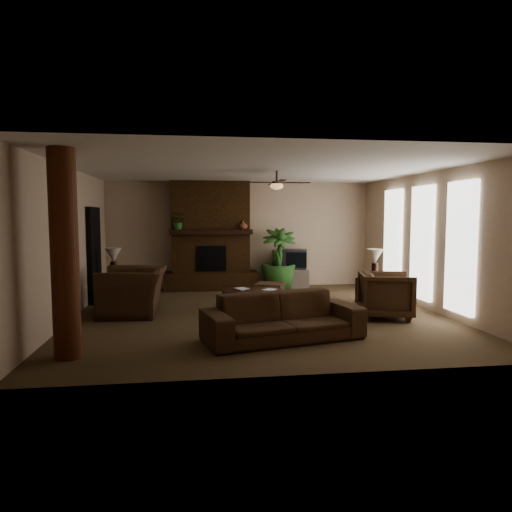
{
  "coord_description": "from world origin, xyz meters",
  "views": [
    {
      "loc": [
        -1.26,
        -8.75,
        1.92
      ],
      "look_at": [
        0.0,
        0.4,
        1.1
      ],
      "focal_mm": 32.2,
      "sensor_mm": 36.0,
      "label": 1
    }
  ],
  "objects": [
    {
      "name": "sofa",
      "position": [
        0.1,
        -1.91,
        0.48
      ],
      "size": [
        2.54,
        1.26,
        0.95
      ],
      "primitive_type": "imported",
      "rotation": [
        0.0,
        0.0,
        0.24
      ],
      "color": "#412C1C",
      "rests_on": "ground"
    },
    {
      "name": "side_table_right",
      "position": [
        2.57,
        0.68,
        0.28
      ],
      "size": [
        0.57,
        0.57,
        0.55
      ],
      "primitive_type": "cube",
      "rotation": [
        0.0,
        0.0,
        0.16
      ],
      "color": "black",
      "rests_on": "ground"
    },
    {
      "name": "coffee_table",
      "position": [
        -0.09,
        0.35,
        0.37
      ],
      "size": [
        1.2,
        0.7,
        0.43
      ],
      "color": "black",
      "rests_on": "ground"
    },
    {
      "name": "mantel_plant",
      "position": [
        -1.62,
        2.96,
        1.72
      ],
      "size": [
        0.46,
        0.49,
        0.33
      ],
      "primitive_type": "imported",
      "rotation": [
        0.0,
        0.0,
        -0.23
      ],
      "color": "#2F5D25",
      "rests_on": "fireplace"
    },
    {
      "name": "tv",
      "position": [
        1.41,
        3.14,
        0.76
      ],
      "size": [
        0.77,
        0.68,
        0.52
      ],
      "color": "#353437",
      "rests_on": "tv_stand"
    },
    {
      "name": "floor_vase",
      "position": [
        0.97,
        3.15,
        0.43
      ],
      "size": [
        0.34,
        0.34,
        0.77
      ],
      "color": "black",
      "rests_on": "ground"
    },
    {
      "name": "doorway",
      "position": [
        -3.44,
        1.8,
        1.05
      ],
      "size": [
        0.1,
        1.0,
        2.1
      ],
      "primitive_type": "cube",
      "color": "black",
      "rests_on": "ground"
    },
    {
      "name": "log_column",
      "position": [
        -2.95,
        -2.4,
        1.4
      ],
      "size": [
        0.36,
        0.36,
        2.8
      ],
      "primitive_type": "cylinder",
      "color": "#5C2C17",
      "rests_on": "ground"
    },
    {
      "name": "floor_plant",
      "position": [
        0.93,
        2.89,
        0.45
      ],
      "size": [
        0.94,
        1.62,
        0.89
      ],
      "primitive_type": "imported",
      "rotation": [
        0.0,
        0.0,
        -0.03
      ],
      "color": "#2F5D25",
      "rests_on": "ground"
    },
    {
      "name": "side_table_left",
      "position": [
        -3.06,
        1.75,
        0.28
      ],
      "size": [
        0.52,
        0.52,
        0.55
      ],
      "primitive_type": "cube",
      "rotation": [
        0.0,
        0.0,
        0.04
      ],
      "color": "black",
      "rests_on": "ground"
    },
    {
      "name": "lamp_left",
      "position": [
        -3.01,
        1.7,
        1.0
      ],
      "size": [
        0.4,
        0.4,
        0.65
      ],
      "color": "black",
      "rests_on": "side_table_left"
    },
    {
      "name": "armchair_right",
      "position": [
        2.31,
        -0.68,
        0.47
      ],
      "size": [
        1.06,
        1.1,
        0.95
      ],
      "primitive_type": "imported",
      "rotation": [
        0.0,
        0.0,
        1.33
      ],
      "color": "#412C1C",
      "rests_on": "ground"
    },
    {
      "name": "fireplace",
      "position": [
        -0.8,
        3.22,
        1.16
      ],
      "size": [
        2.4,
        0.7,
        2.8
      ],
      "color": "#472A13",
      "rests_on": "ground"
    },
    {
      "name": "ottoman",
      "position": [
        0.44,
        1.32,
        0.2
      ],
      "size": [
        0.78,
        0.78,
        0.4
      ],
      "primitive_type": "cube",
      "rotation": [
        0.0,
        0.0,
        -0.38
      ],
      "color": "#412C1C",
      "rests_on": "ground"
    },
    {
      "name": "tv_stand",
      "position": [
        1.36,
        3.15,
        0.25
      ],
      "size": [
        0.91,
        0.6,
        0.5
      ],
      "primitive_type": "cube",
      "rotation": [
        0.0,
        0.0,
        -0.12
      ],
      "color": "silver",
      "rests_on": "ground"
    },
    {
      "name": "windows",
      "position": [
        3.45,
        0.2,
        1.35
      ],
      "size": [
        0.08,
        3.65,
        2.35
      ],
      "color": "white",
      "rests_on": "ground"
    },
    {
      "name": "room_shell",
      "position": [
        0.0,
        0.0,
        1.4
      ],
      "size": [
        7.0,
        7.0,
        7.0
      ],
      "color": "brown",
      "rests_on": "ground"
    },
    {
      "name": "armchair_left",
      "position": [
        -2.42,
        0.32,
        0.6
      ],
      "size": [
        0.93,
        1.4,
        1.2
      ],
      "primitive_type": "imported",
      "rotation": [
        0.0,
        0.0,
        -1.6
      ],
      "color": "#412C1C",
      "rests_on": "ground"
    },
    {
      "name": "mantel_vase",
      "position": [
        0.02,
        2.97,
        1.67
      ],
      "size": [
        0.25,
        0.25,
        0.22
      ],
      "primitive_type": "imported",
      "rotation": [
        0.0,
        0.0,
        -0.13
      ],
      "color": "brown",
      "rests_on": "fireplace"
    },
    {
      "name": "lamp_right",
      "position": [
        2.62,
        0.62,
        1.0
      ],
      "size": [
        0.36,
        0.36,
        0.65
      ],
      "color": "black",
      "rests_on": "side_table_right"
    },
    {
      "name": "ceiling_fan",
      "position": [
        0.4,
        0.3,
        2.53
      ],
      "size": [
        1.35,
        1.35,
        0.37
      ],
      "color": "black",
      "rests_on": "ceiling"
    },
    {
      "name": "book_b",
      "position": [
        0.15,
        0.23,
        0.58
      ],
      "size": [
        0.18,
        0.15,
        0.29
      ],
      "primitive_type": "imported",
      "rotation": [
        0.0,
        0.0,
        -0.68
      ],
      "color": "#999999",
      "rests_on": "coffee_table"
    },
    {
      "name": "book_a",
      "position": [
        -0.4,
        0.29,
        0.57
      ],
      "size": [
        0.21,
        0.11,
        0.29
      ],
      "primitive_type": "imported",
      "rotation": [
        0.0,
        0.0,
        0.38
      ],
      "color": "#999999",
      "rests_on": "coffee_table"
    }
  ]
}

